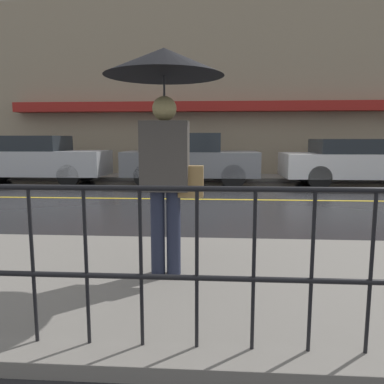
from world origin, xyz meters
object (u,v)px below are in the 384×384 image
(pedestrian, at_px, (165,96))
(car_white, at_px, (360,162))
(car_silver, at_px, (31,159))
(car_grey, at_px, (190,159))

(pedestrian, relative_size, car_white, 0.46)
(car_silver, bearing_deg, car_white, -0.00)
(car_silver, xyz_separation_m, car_grey, (5.09, 0.00, 0.03))
(car_grey, xyz_separation_m, car_white, (5.16, -0.00, -0.07))
(car_silver, bearing_deg, car_grey, 0.00)
(car_grey, bearing_deg, car_silver, -180.00)
(car_silver, height_order, car_white, car_silver)
(pedestrian, distance_m, car_grey, 8.12)
(pedestrian, bearing_deg, car_grey, -87.56)
(pedestrian, bearing_deg, car_silver, -55.97)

